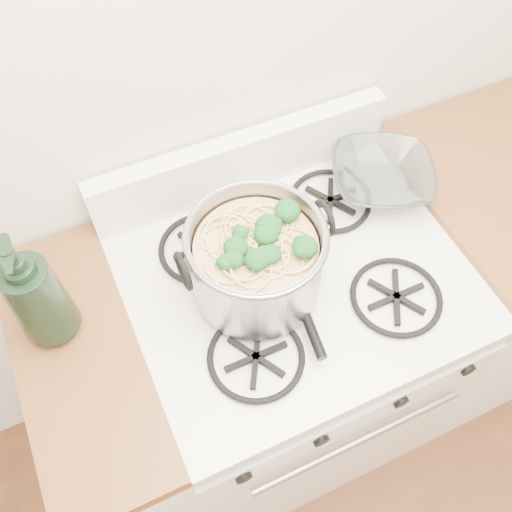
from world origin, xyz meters
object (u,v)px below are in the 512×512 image
(stock_pot, at_px, (256,261))
(spatula, at_px, (283,258))
(bottle, at_px, (33,291))
(glass_bowl, at_px, (381,181))
(gas_range, at_px, (288,359))

(stock_pot, relative_size, spatula, 1.03)
(spatula, relative_size, bottle, 1.02)
(glass_bowl, xyz_separation_m, bottle, (-0.83, -0.05, 0.14))
(bottle, bearing_deg, gas_range, -7.08)
(spatula, bearing_deg, glass_bowl, 25.69)
(spatula, xyz_separation_m, bottle, (-0.51, 0.05, 0.14))
(spatula, relative_size, glass_bowl, 3.13)
(spatula, bearing_deg, stock_pot, -150.90)
(glass_bowl, bearing_deg, bottle, -176.48)
(gas_range, xyz_separation_m, stock_pot, (-0.10, 0.01, 0.58))
(glass_bowl, distance_m, bottle, 0.84)
(stock_pot, relative_size, glass_bowl, 3.22)
(gas_range, xyz_separation_m, bottle, (-0.53, 0.09, 0.64))
(glass_bowl, bearing_deg, stock_pot, -161.60)
(glass_bowl, relative_size, bottle, 0.33)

